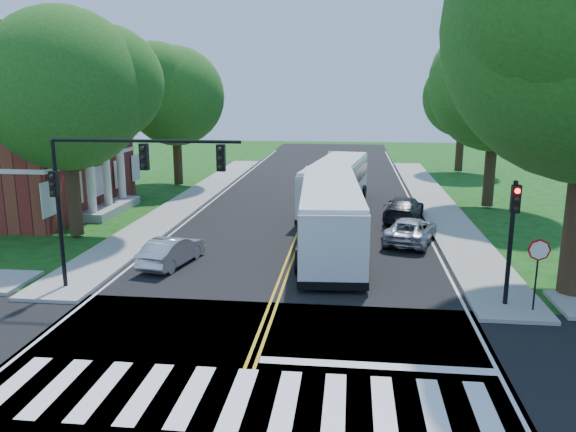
# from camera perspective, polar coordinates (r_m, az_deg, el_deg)

# --- Properties ---
(ground) EXTENTS (140.00, 140.00, 0.00)m
(ground) POSITION_cam_1_polar(r_m,az_deg,el_deg) (15.23, -4.69, -17.07)
(ground) COLOR #113F0F
(ground) RESTS_ON ground
(road) EXTENTS (14.00, 96.00, 0.01)m
(road) POSITION_cam_1_polar(r_m,az_deg,el_deg) (31.96, 1.52, -0.90)
(road) COLOR black
(road) RESTS_ON ground
(cross_road) EXTENTS (60.00, 12.00, 0.01)m
(cross_road) POSITION_cam_1_polar(r_m,az_deg,el_deg) (15.23, -4.69, -17.05)
(cross_road) COLOR black
(cross_road) RESTS_ON ground
(center_line) EXTENTS (0.36, 70.00, 0.01)m
(center_line) POSITION_cam_1_polar(r_m,az_deg,el_deg) (35.85, 2.08, 0.62)
(center_line) COLOR gold
(center_line) RESTS_ON road
(edge_line_w) EXTENTS (0.12, 70.00, 0.01)m
(edge_line_w) POSITION_cam_1_polar(r_m,az_deg,el_deg) (36.98, -8.49, 0.87)
(edge_line_w) COLOR silver
(edge_line_w) RESTS_ON road
(edge_line_e) EXTENTS (0.12, 70.00, 0.01)m
(edge_line_e) POSITION_cam_1_polar(r_m,az_deg,el_deg) (35.98, 12.94, 0.35)
(edge_line_e) COLOR silver
(edge_line_e) RESTS_ON road
(crosswalk) EXTENTS (12.60, 3.00, 0.01)m
(crosswalk) POSITION_cam_1_polar(r_m,az_deg,el_deg) (14.80, -5.08, -17.97)
(crosswalk) COLOR silver
(crosswalk) RESTS_ON road
(stop_bar) EXTENTS (6.60, 0.40, 0.01)m
(stop_bar) POSITION_cam_1_polar(r_m,az_deg,el_deg) (16.41, 8.95, -14.80)
(stop_bar) COLOR silver
(stop_bar) RESTS_ON road
(sidewalk_nw) EXTENTS (2.60, 40.00, 0.15)m
(sidewalk_nw) POSITION_cam_1_polar(r_m,az_deg,el_deg) (40.20, -9.47, 1.88)
(sidewalk_nw) COLOR gray
(sidewalk_nw) RESTS_ON ground
(sidewalk_ne) EXTENTS (2.60, 40.00, 0.15)m
(sidewalk_ne) POSITION_cam_1_polar(r_m,az_deg,el_deg) (39.08, 14.66, 1.32)
(sidewalk_ne) COLOR gray
(sidewalk_ne) RESTS_ON ground
(tree_west_near) EXTENTS (8.00, 8.00, 11.40)m
(tree_west_near) POSITION_cam_1_polar(r_m,az_deg,el_deg) (30.44, -21.74, 11.83)
(tree_west_near) COLOR #302313
(tree_west_near) RESTS_ON ground
(tree_west_far) EXTENTS (7.60, 7.60, 10.67)m
(tree_west_far) POSITION_cam_1_polar(r_m,az_deg,el_deg) (45.07, -11.41, 11.83)
(tree_west_far) COLOR #302313
(tree_west_far) RESTS_ON ground
(tree_east_mid) EXTENTS (8.40, 8.40, 11.93)m
(tree_east_mid) POSITION_cam_1_polar(r_m,az_deg,el_deg) (37.98, 20.44, 12.45)
(tree_east_mid) COLOR #302313
(tree_east_mid) RESTS_ON ground
(tree_east_far) EXTENTS (7.20, 7.20, 10.34)m
(tree_east_far) POSITION_cam_1_polar(r_m,az_deg,el_deg) (53.85, 17.37, 11.48)
(tree_east_far) COLOR #302313
(tree_east_far) RESTS_ON ground
(signal_nw) EXTENTS (7.15, 0.46, 5.66)m
(signal_nw) POSITION_cam_1_polar(r_m,az_deg,el_deg) (21.40, -17.10, 3.65)
(signal_nw) COLOR black
(signal_nw) RESTS_ON ground
(signal_ne) EXTENTS (0.30, 0.46, 4.40)m
(signal_ne) POSITION_cam_1_polar(r_m,az_deg,el_deg) (20.67, 21.83, -1.02)
(signal_ne) COLOR black
(signal_ne) RESTS_ON ground
(stop_sign) EXTENTS (0.76, 0.08, 2.53)m
(stop_sign) POSITION_cam_1_polar(r_m,az_deg,el_deg) (20.70, 24.08, -3.87)
(stop_sign) COLOR black
(stop_sign) RESTS_ON ground
(bus_lead) EXTENTS (3.57, 12.58, 3.22)m
(bus_lead) POSITION_cam_1_polar(r_m,az_deg,el_deg) (26.79, 4.29, 0.12)
(bus_lead) COLOR silver
(bus_lead) RESTS_ON road
(bus_follow) EXTENTS (4.22, 12.10, 3.07)m
(bus_follow) POSITION_cam_1_polar(r_m,az_deg,el_deg) (36.16, 4.92, 3.30)
(bus_follow) COLOR silver
(bus_follow) RESTS_ON road
(hatchback) EXTENTS (2.09, 4.04, 1.27)m
(hatchback) POSITION_cam_1_polar(r_m,az_deg,el_deg) (25.10, -11.72, -3.49)
(hatchback) COLOR #B2B5B9
(hatchback) RESTS_ON road
(suv) EXTENTS (3.30, 4.97, 1.27)m
(suv) POSITION_cam_1_polar(r_m,az_deg,el_deg) (28.83, 12.34, -1.41)
(suv) COLOR #AFB1B7
(suv) RESTS_ON road
(dark_sedan) EXTENTS (2.96, 5.13, 1.40)m
(dark_sedan) POSITION_cam_1_polar(r_m,az_deg,el_deg) (33.63, 11.70, 0.76)
(dark_sedan) COLOR black
(dark_sedan) RESTS_ON road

